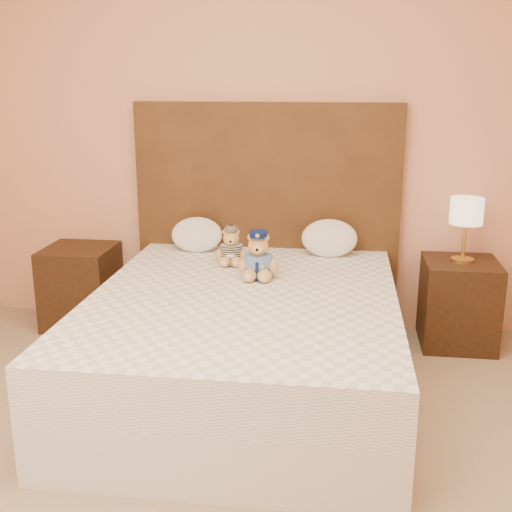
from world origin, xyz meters
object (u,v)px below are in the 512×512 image
Objects in this scene: bed at (244,343)px; nightstand_right at (458,303)px; teddy_police at (258,255)px; teddy_prisoner at (231,246)px; lamp at (466,214)px; nightstand_left at (81,286)px; pillow_left at (197,233)px; pillow_right at (329,236)px.

bed is 3.64× the size of nightstand_right.
teddy_police reaches higher than nightstand_right.
bed is 0.69m from teddy_prisoner.
nightstand_right is 1.38× the size of lamp.
nightstand_left is 0.90m from pillow_left.
teddy_prisoner is at bearing -169.95° from lamp.
nightstand_left is 1.00× the size of nightstand_right.
lamp is at bearing -1.02° from pillow_left.
teddy_police reaches higher than pillow_right.
teddy_prisoner is at bearing 125.99° from teddy_police.
pillow_right is (-0.82, 0.03, 0.40)m from nightstand_right.
teddy_police is (-1.21, -0.51, 0.41)m from nightstand_right.
nightstand_left is 2.45× the size of teddy_prisoner.
lamp reaches higher than pillow_right.
bed is 7.33× the size of teddy_police.
bed is 3.64× the size of nightstand_left.
bed is 1.48m from nightstand_right.
pillow_left is (-1.69, 0.03, 0.39)m from nightstand_right.
nightstand_left is 1.72m from pillow_right.
teddy_prisoner is at bearing -12.93° from nightstand_left.
teddy_police reaches higher than pillow_left.
teddy_prisoner is 0.63× the size of pillow_right.
bed is at bearing -79.18° from teddy_prisoner.
pillow_left is 0.95× the size of pillow_right.
nightstand_right is 0.57m from lamp.
nightstand_left and nightstand_right have the same top height.
teddy_prisoner is (-1.41, -0.25, 0.39)m from nightstand_right.
pillow_left is (0.81, 0.03, 0.39)m from nightstand_left.
pillow_left is (-1.69, 0.03, -0.18)m from lamp.
lamp is 1.32m from teddy_police.
nightstand_right is at bearing 32.62° from bed.
pillow_left is at bearing 129.24° from teddy_prisoner.
teddy_police reaches higher than bed.
nightstand_left is at bearing 180.00° from lamp.
pillow_right is at bearing 0.00° from pillow_left.
nightstand_left is (-1.25, 0.80, -0.00)m from bed.
teddy_police is 1.22× the size of teddy_prisoner.
pillow_right is at bearing 177.92° from lamp.
teddy_prisoner is at bearing -45.24° from pillow_left.
nightstand_right is 2.45× the size of teddy_prisoner.
pillow_right is (1.68, 0.03, 0.40)m from nightstand_left.
lamp is at bearing 180.00° from nightstand_right.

